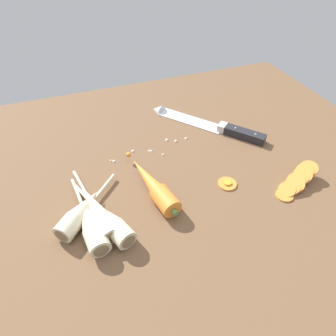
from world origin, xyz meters
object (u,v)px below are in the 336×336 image
at_px(chefs_knife, 203,123).
at_px(parsnip_mid_left, 109,220).
at_px(whole_carrot, 153,186).
at_px(parsnip_back, 81,212).
at_px(carrot_slice_stack, 297,181).
at_px(parsnip_front, 97,212).
at_px(parsnip_mid_right, 90,223).
at_px(carrot_slice_stray_near, 227,183).

relative_size(chefs_knife, parsnip_mid_left, 1.50).
bearing_deg(whole_carrot, parsnip_back, -173.04).
distance_m(whole_carrot, parsnip_mid_left, 0.12).
distance_m(whole_carrot, carrot_slice_stack, 0.32).
bearing_deg(parsnip_mid_left, chefs_knife, 38.57).
bearing_deg(carrot_slice_stack, parsnip_front, 172.09).
relative_size(parsnip_mid_right, carrot_slice_stack, 1.68).
xyz_separation_m(parsnip_front, carrot_slice_stack, (0.43, -0.06, -0.01)).
relative_size(parsnip_mid_left, carrot_slice_stack, 1.54).
bearing_deg(carrot_slice_stray_near, whole_carrot, 168.06).
relative_size(parsnip_mid_left, parsnip_mid_right, 0.92).
bearing_deg(parsnip_back, whole_carrot, 6.96).
xyz_separation_m(chefs_knife, carrot_slice_stack, (0.09, -0.29, 0.01)).
height_order(parsnip_mid_right, carrot_slice_stack, parsnip_mid_right).
height_order(carrot_slice_stack, carrot_slice_stray_near, carrot_slice_stack).
xyz_separation_m(whole_carrot, parsnip_back, (-0.16, -0.02, -0.00)).
xyz_separation_m(parsnip_mid_right, parsnip_back, (-0.01, 0.03, 0.00)).
bearing_deg(parsnip_mid_right, carrot_slice_stack, -4.86).
relative_size(chefs_knife, carrot_slice_stray_near, 6.83).
relative_size(parsnip_back, carrot_slice_stack, 1.21).
distance_m(parsnip_back, carrot_slice_stray_near, 0.32).
xyz_separation_m(parsnip_mid_left, carrot_slice_stack, (0.42, -0.03, -0.01)).
distance_m(chefs_knife, parsnip_front, 0.41).
xyz_separation_m(parsnip_back, carrot_slice_stack, (0.46, -0.07, -0.01)).
bearing_deg(parsnip_mid_right, carrot_slice_stray_near, 3.09).
bearing_deg(parsnip_front, parsnip_back, 161.64).
xyz_separation_m(parsnip_mid_left, parsnip_mid_right, (-0.04, 0.01, -0.00)).
bearing_deg(carrot_slice_stray_near, parsnip_back, 177.24).
height_order(chefs_knife, whole_carrot, whole_carrot).
xyz_separation_m(parsnip_front, parsnip_mid_right, (-0.02, -0.02, 0.00)).
bearing_deg(parsnip_back, parsnip_front, -18.36).
xyz_separation_m(parsnip_front, carrot_slice_stray_near, (0.29, -0.01, -0.02)).
height_order(parsnip_mid_left, carrot_slice_stray_near, parsnip_mid_left).
distance_m(parsnip_front, carrot_slice_stack, 0.44).
distance_m(chefs_knife, parsnip_mid_right, 0.44).
xyz_separation_m(chefs_knife, carrot_slice_stray_near, (-0.05, -0.24, -0.00)).
distance_m(whole_carrot, carrot_slice_stray_near, 0.17).
xyz_separation_m(whole_carrot, parsnip_front, (-0.13, -0.03, -0.00)).
relative_size(parsnip_front, parsnip_back, 1.42).
distance_m(chefs_knife, parsnip_mid_left, 0.41).
height_order(chefs_knife, parsnip_back, parsnip_back).
bearing_deg(parsnip_back, carrot_slice_stack, -8.62).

